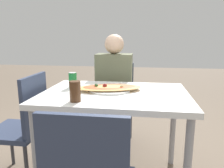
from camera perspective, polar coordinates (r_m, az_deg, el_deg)
dining_table at (r=1.69m, az=0.73°, el=-4.97°), size 1.11×0.79×0.77m
chair_far_seated at (r=2.45m, az=0.90°, el=-4.04°), size 0.40×0.40×0.89m
chair_side_left at (r=1.94m, az=-22.10°, el=-9.48°), size 0.40×0.40×0.89m
person_seated at (r=2.29m, az=0.54°, el=0.16°), size 0.37×0.26×1.21m
pizza_main at (r=1.72m, az=-0.64°, el=-1.04°), size 0.55×0.37×0.06m
soda_can at (r=1.85m, az=-10.22°, el=1.05°), size 0.07×0.07×0.12m
drink_glass at (r=1.44m, az=-9.62°, el=-1.91°), size 0.07×0.07×0.14m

